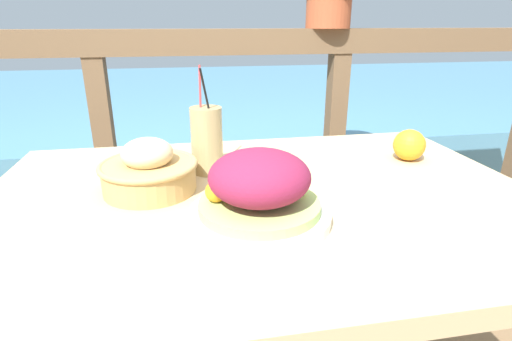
{
  "coord_description": "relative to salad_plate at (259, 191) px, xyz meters",
  "views": [
    {
      "loc": [
        -0.15,
        -0.76,
        1.12
      ],
      "look_at": [
        -0.02,
        -0.02,
        0.84
      ],
      "focal_mm": 28.0,
      "sensor_mm": 36.0,
      "label": 1
    }
  ],
  "objects": [
    {
      "name": "salad_plate",
      "position": [
        0.0,
        0.0,
        0.0
      ],
      "size": [
        0.26,
        0.26,
        0.13
      ],
      "color": "white",
      "rests_on": "patio_table"
    },
    {
      "name": "sea_backdrop",
      "position": [
        0.03,
        3.38,
        -0.59
      ],
      "size": [
        12.0,
        4.0,
        0.49
      ],
      "color": "teal",
      "rests_on": "ground_plane"
    },
    {
      "name": "orange_near_basket",
      "position": [
        0.45,
        0.26,
        -0.02
      ],
      "size": [
        0.08,
        0.08,
        0.08
      ],
      "color": "orange",
      "rests_on": "patio_table"
    },
    {
      "name": "drink_glass",
      "position": [
        -0.08,
        0.27,
        0.02
      ],
      "size": [
        0.08,
        0.08,
        0.25
      ],
      "color": "tan",
      "rests_on": "patio_table"
    },
    {
      "name": "patio_table",
      "position": [
        0.03,
        0.12,
        -0.16
      ],
      "size": [
        1.18,
        0.81,
        0.78
      ],
      "color": "tan",
      "rests_on": "ground_plane"
    },
    {
      "name": "bread_basket",
      "position": [
        -0.21,
        0.18,
        -0.01
      ],
      "size": [
        0.21,
        0.21,
        0.12
      ],
      "color": "tan",
      "rests_on": "patio_table"
    },
    {
      "name": "fork",
      "position": [
        0.16,
        0.03,
        -0.05
      ],
      "size": [
        0.03,
        0.18,
        0.0
      ],
      "color": "silver",
      "rests_on": "patio_table"
    },
    {
      "name": "railing_fence",
      "position": [
        0.03,
        0.88,
        -0.06
      ],
      "size": [
        2.8,
        0.08,
        1.09
      ],
      "color": "brown",
      "rests_on": "ground_plane"
    }
  ]
}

